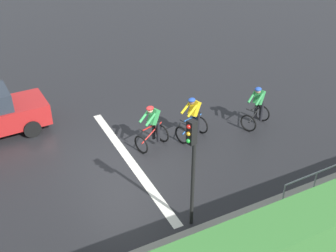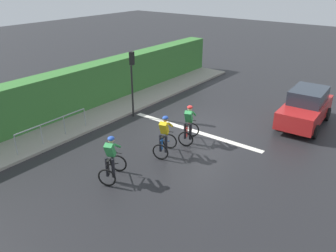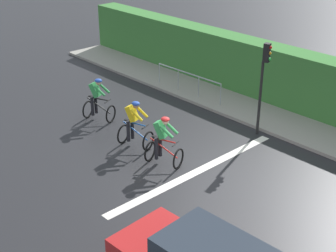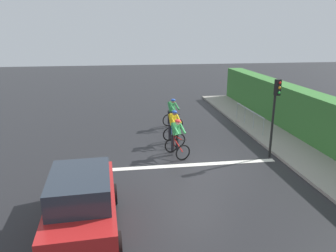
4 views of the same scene
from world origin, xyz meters
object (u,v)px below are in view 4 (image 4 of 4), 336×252
at_px(traffic_light_near_crossing, 275,106).
at_px(car_red, 82,202).
at_px(cyclist_lead, 172,114).
at_px(cyclist_second, 174,128).
at_px(pedestrian_railing_kerbside, 249,114).
at_px(cyclist_mid, 177,138).

bearing_deg(traffic_light_near_crossing, car_red, -149.68).
height_order(cyclist_lead, cyclist_second, same).
relative_size(cyclist_second, pedestrian_railing_kerbside, 0.46).
bearing_deg(car_red, cyclist_mid, 55.91).
height_order(traffic_light_near_crossing, pedestrian_railing_kerbside, traffic_light_near_crossing).
relative_size(cyclist_mid, pedestrian_railing_kerbside, 0.46).
bearing_deg(cyclist_second, car_red, -118.16).
bearing_deg(pedestrian_railing_kerbside, cyclist_second, -155.97).
relative_size(cyclist_mid, traffic_light_near_crossing, 0.50).
bearing_deg(pedestrian_railing_kerbside, car_red, -133.20).
height_order(cyclist_lead, pedestrian_railing_kerbside, cyclist_lead).
relative_size(cyclist_second, car_red, 0.40).
height_order(cyclist_mid, traffic_light_near_crossing, traffic_light_near_crossing).
bearing_deg(cyclist_lead, cyclist_mid, -96.53).
relative_size(cyclist_lead, car_red, 0.40).
bearing_deg(cyclist_lead, car_red, -112.90).
height_order(cyclist_lead, traffic_light_near_crossing, traffic_light_near_crossing).
bearing_deg(car_red, traffic_light_near_crossing, 30.32).
bearing_deg(car_red, pedestrian_railing_kerbside, 46.80).
height_order(cyclist_second, cyclist_mid, same).
xyz_separation_m(car_red, pedestrian_railing_kerbside, (8.12, 8.64, -0.08)).
bearing_deg(traffic_light_near_crossing, cyclist_second, 149.11).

